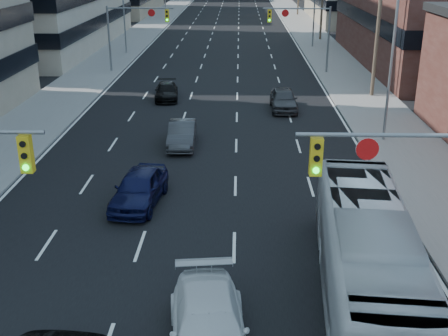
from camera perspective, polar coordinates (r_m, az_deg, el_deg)
road_surface at (r=137.23m, az=0.77°, el=16.71°), size 18.00×300.00×0.02m
sidewalk_right at (r=137.55m, az=5.77°, el=16.65°), size 5.00×300.00×0.15m
signal_near_right at (r=16.98m, az=20.46°, el=-1.64°), size 6.59×0.33×6.00m
signal_far_left at (r=53.06m, az=-9.17°, el=14.13°), size 6.09×0.33×6.00m
signal_far_right at (r=52.50m, az=8.08°, el=14.11°), size 6.09×0.33×6.00m
utility_pole_block at (r=44.29m, az=15.44°, el=14.25°), size 2.20×0.28×11.00m
streetlight_left_mid at (r=63.26m, az=-10.02°, el=15.85°), size 2.03×0.22×9.00m
streetlight_right_near at (r=33.36m, az=16.44°, el=10.85°), size 2.03×0.22×9.00m
streetlight_right_far at (r=67.57m, az=9.06°, el=16.22°), size 2.03×0.22×9.00m
white_van at (r=16.15m, az=-1.55°, el=-15.99°), size 2.73×5.49×1.53m
transit_bus at (r=18.31m, az=14.38°, el=-8.84°), size 3.61×11.45×3.14m
sedan_blue at (r=25.03m, az=-8.61°, el=-2.01°), size 2.36×4.78×1.57m
sedan_grey_center at (r=32.43m, az=-4.29°, el=3.45°), size 1.62×4.32×1.41m
sedan_black_far at (r=43.19m, az=-5.86°, el=7.75°), size 2.12×4.35×1.22m
sedan_grey_right at (r=40.19m, az=6.07°, el=6.96°), size 1.85×4.51×1.53m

